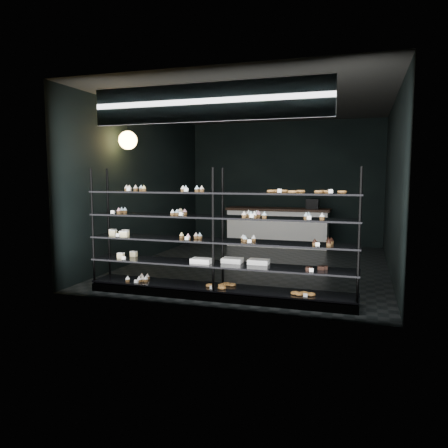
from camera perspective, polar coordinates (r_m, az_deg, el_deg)
The scene contains 5 objects.
room at distance 8.66m, azimuth 4.42°, elevation 5.01°, with size 5.01×6.01×3.20m.
display_shelf at distance 6.42m, azimuth -1.04°, elevation -4.13°, with size 4.00×0.50×1.91m.
signage at distance 5.93m, azimuth -2.27°, elevation 15.60°, with size 3.30×0.05×0.50m.
pendant_lamp at distance 8.42m, azimuth -12.45°, elevation 10.65°, with size 0.34×0.34×0.90m.
service_counter at distance 11.19m, azimuth 7.08°, elevation -0.37°, with size 2.61×0.65×1.23m.
Camera 1 is at (2.00, -8.43, 1.79)m, focal length 35.00 mm.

